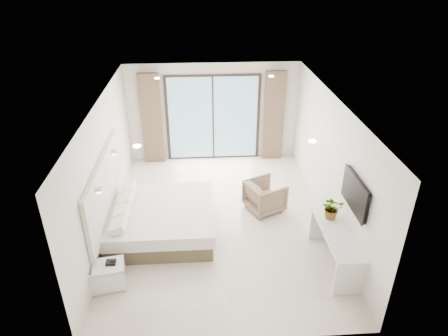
{
  "coord_description": "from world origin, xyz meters",
  "views": [
    {
      "loc": [
        -0.38,
        -7.14,
        5.15
      ],
      "look_at": [
        0.12,
        0.4,
        1.09
      ],
      "focal_mm": 32.0,
      "sensor_mm": 36.0,
      "label": 1
    }
  ],
  "objects_px": {
    "bed": "(161,220)",
    "console_desk": "(336,240)",
    "armchair": "(265,195)",
    "nightstand": "(110,276)"
  },
  "relations": [
    {
      "from": "nightstand",
      "to": "armchair",
      "type": "bearing_deg",
      "value": 26.69
    },
    {
      "from": "console_desk",
      "to": "armchair",
      "type": "bearing_deg",
      "value": 117.65
    },
    {
      "from": "nightstand",
      "to": "console_desk",
      "type": "xyz_separation_m",
      "value": [
        4.06,
        0.3,
        0.33
      ]
    },
    {
      "from": "bed",
      "to": "nightstand",
      "type": "bearing_deg",
      "value": -117.52
    },
    {
      "from": "console_desk",
      "to": "bed",
      "type": "bearing_deg",
      "value": 160.15
    },
    {
      "from": "nightstand",
      "to": "console_desk",
      "type": "relative_size",
      "value": 0.34
    },
    {
      "from": "bed",
      "to": "nightstand",
      "type": "height_order",
      "value": "bed"
    },
    {
      "from": "bed",
      "to": "console_desk",
      "type": "distance_m",
      "value": 3.5
    },
    {
      "from": "console_desk",
      "to": "armchair",
      "type": "xyz_separation_m",
      "value": [
        -1.0,
        1.9,
        -0.18
      ]
    },
    {
      "from": "nightstand",
      "to": "armchair",
      "type": "distance_m",
      "value": 3.77
    }
  ]
}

